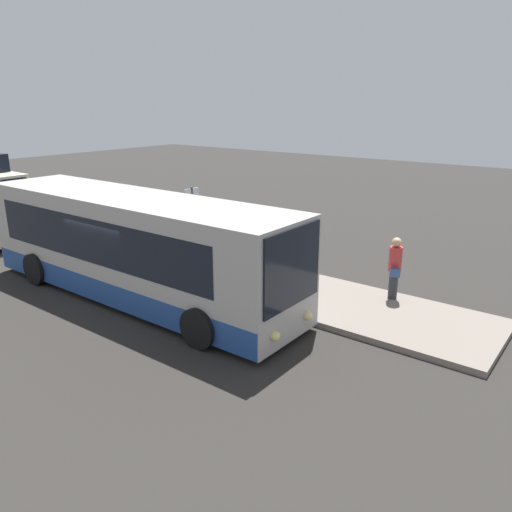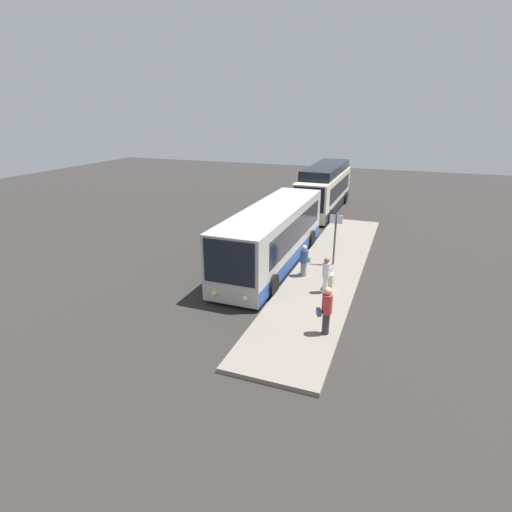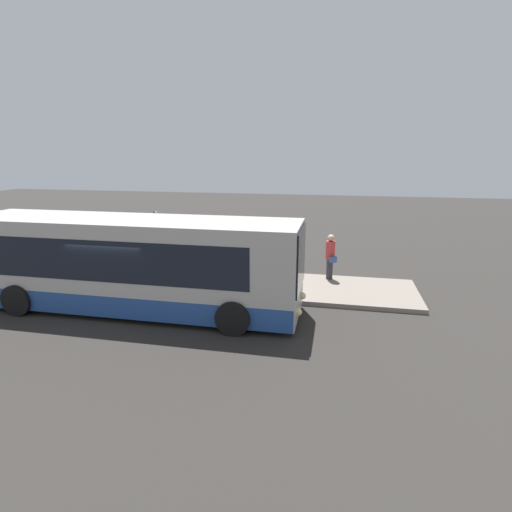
{
  "view_description": "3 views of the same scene",
  "coord_description": "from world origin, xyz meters",
  "px_view_note": "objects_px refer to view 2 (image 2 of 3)",
  "views": [
    {
      "loc": [
        11.79,
        -9.0,
        5.78
      ],
      "look_at": [
        4.34,
        0.79,
        1.94
      ],
      "focal_mm": 35.0,
      "sensor_mm": 36.0,
      "label": 1
    },
    {
      "loc": [
        19.51,
        6.58,
        7.9
      ],
      "look_at": [
        4.34,
        0.79,
        1.94
      ],
      "focal_mm": 28.0,
      "sensor_mm": 36.0,
      "label": 2
    },
    {
      "loc": [
        6.89,
        -11.56,
        5.21
      ],
      "look_at": [
        4.34,
        0.79,
        1.94
      ],
      "focal_mm": 28.0,
      "sensor_mm": 36.0,
      "label": 3
    }
  ],
  "objects_px": {
    "bus_second": "(324,190)",
    "passenger_boarding": "(304,260)",
    "suitcase": "(330,281)",
    "sign_post": "(335,234)",
    "passenger_with_bags": "(326,274)",
    "bus_lead": "(273,236)",
    "passenger_waiting": "(326,309)"
  },
  "relations": [
    {
      "from": "bus_second",
      "to": "passenger_boarding",
      "type": "relative_size",
      "value": 6.81
    },
    {
      "from": "suitcase",
      "to": "sign_post",
      "type": "xyz_separation_m",
      "value": [
        -3.17,
        -0.44,
        1.33
      ]
    },
    {
      "from": "suitcase",
      "to": "passenger_boarding",
      "type": "bearing_deg",
      "value": -125.48
    },
    {
      "from": "suitcase",
      "to": "sign_post",
      "type": "bearing_deg",
      "value": -172.09
    },
    {
      "from": "passenger_boarding",
      "to": "sign_post",
      "type": "height_order",
      "value": "sign_post"
    },
    {
      "from": "passenger_with_bags",
      "to": "suitcase",
      "type": "bearing_deg",
      "value": -58.15
    },
    {
      "from": "bus_lead",
      "to": "passenger_waiting",
      "type": "height_order",
      "value": "bus_lead"
    },
    {
      "from": "bus_lead",
      "to": "passenger_boarding",
      "type": "xyz_separation_m",
      "value": [
        1.49,
        2.09,
        -0.55
      ]
    },
    {
      "from": "bus_lead",
      "to": "bus_second",
      "type": "xyz_separation_m",
      "value": [
        -13.22,
        0.0,
        0.12
      ]
    },
    {
      "from": "bus_lead",
      "to": "sign_post",
      "type": "relative_size",
      "value": 4.17
    },
    {
      "from": "passenger_boarding",
      "to": "passenger_waiting",
      "type": "bearing_deg",
      "value": -45.2
    },
    {
      "from": "bus_lead",
      "to": "passenger_boarding",
      "type": "bearing_deg",
      "value": 54.63
    },
    {
      "from": "sign_post",
      "to": "passenger_with_bags",
      "type": "bearing_deg",
      "value": 4.89
    },
    {
      "from": "passenger_boarding",
      "to": "suitcase",
      "type": "xyz_separation_m",
      "value": [
        1.08,
        1.52,
        -0.47
      ]
    },
    {
      "from": "bus_lead",
      "to": "bus_second",
      "type": "bearing_deg",
      "value": 180.0
    },
    {
      "from": "bus_second",
      "to": "passenger_boarding",
      "type": "distance_m",
      "value": 14.86
    },
    {
      "from": "bus_lead",
      "to": "passenger_waiting",
      "type": "xyz_separation_m",
      "value": [
        6.52,
        4.2,
        -0.37
      ]
    },
    {
      "from": "bus_second",
      "to": "passenger_with_bags",
      "type": "xyz_separation_m",
      "value": [
        16.25,
        3.48,
        -0.58
      ]
    },
    {
      "from": "passenger_boarding",
      "to": "passenger_with_bags",
      "type": "height_order",
      "value": "passenger_with_bags"
    },
    {
      "from": "bus_second",
      "to": "sign_post",
      "type": "distance_m",
      "value": 13.01
    },
    {
      "from": "bus_lead",
      "to": "suitcase",
      "type": "bearing_deg",
      "value": 54.58
    },
    {
      "from": "passenger_boarding",
      "to": "passenger_with_bags",
      "type": "xyz_separation_m",
      "value": [
        1.55,
        1.39,
        0.08
      ]
    },
    {
      "from": "passenger_boarding",
      "to": "bus_lead",
      "type": "bearing_deg",
      "value": 166.73
    },
    {
      "from": "bus_lead",
      "to": "passenger_with_bags",
      "type": "relative_size",
      "value": 6.85
    },
    {
      "from": "passenger_waiting",
      "to": "bus_second",
      "type": "bearing_deg",
      "value": -13.67
    },
    {
      "from": "sign_post",
      "to": "passenger_waiting",
      "type": "bearing_deg",
      "value": 8.22
    },
    {
      "from": "passenger_boarding",
      "to": "passenger_waiting",
      "type": "distance_m",
      "value": 5.46
    },
    {
      "from": "bus_lead",
      "to": "passenger_waiting",
      "type": "distance_m",
      "value": 7.76
    },
    {
      "from": "bus_lead",
      "to": "passenger_with_bags",
      "type": "height_order",
      "value": "bus_lead"
    },
    {
      "from": "suitcase",
      "to": "sign_post",
      "type": "relative_size",
      "value": 0.36
    },
    {
      "from": "passenger_waiting",
      "to": "sign_post",
      "type": "bearing_deg",
      "value": -17.46
    },
    {
      "from": "bus_lead",
      "to": "sign_post",
      "type": "bearing_deg",
      "value": 100.7
    }
  ]
}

